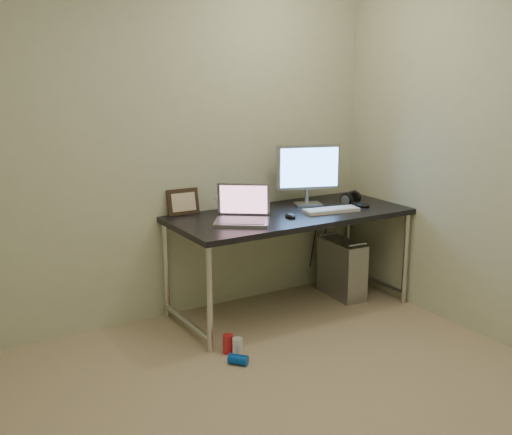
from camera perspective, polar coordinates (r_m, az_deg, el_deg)
The scene contains 17 objects.
floor at distance 3.44m, azimuth 3.65°, elevation -18.22°, with size 3.50×3.50×0.00m, color tan.
wall_back at distance 4.51m, azimuth -8.96°, elevation 6.27°, with size 3.50×0.02×2.50m, color beige.
desk at distance 4.68m, azimuth 3.02°, elevation -0.43°, with size 1.76×0.77×0.75m.
tower_computer at distance 5.13m, azimuth 7.63°, elevation -4.52°, with size 0.21×0.44×0.48m.
cable_a at distance 5.29m, azimuth 5.21°, elevation -1.95°, with size 0.01×0.01×0.70m, color black.
cable_b at distance 5.33m, azimuth 6.11°, elevation -2.07°, with size 0.01×0.01×0.72m, color black.
can_red at distance 4.18m, azimuth -2.51°, elevation -11.16°, with size 0.07×0.07×0.12m, color red.
can_white at distance 4.14m, azimuth -1.66°, elevation -11.44°, with size 0.07×0.07×0.12m, color white.
can_blue at distance 4.05m, azimuth -1.59°, elevation -12.50°, with size 0.07×0.07×0.12m, color blue.
laptop at distance 4.40m, azimuth -1.20°, elevation 0.40°, with size 0.47×0.45×0.25m.
monitor at distance 4.88m, azimuth 4.65°, elevation 4.23°, with size 0.48×0.20×0.46m.
keyboard at distance 4.72m, azimuth 6.70°, elevation 0.65°, with size 0.41×0.13×0.02m, color silver.
mouse_right at distance 4.92m, azimuth 9.48°, elevation 1.18°, with size 0.08×0.12×0.04m, color black.
mouse_left at distance 4.52m, azimuth 3.07°, elevation 0.21°, with size 0.07×0.11×0.04m, color black.
headphones at distance 5.07m, azimuth 8.42°, elevation 1.70°, with size 0.18×0.10×0.10m.
picture_frame at distance 4.61m, azimuth -6.51°, elevation 1.40°, with size 0.23×0.03×0.19m, color black.
webcam at distance 4.64m, azimuth -3.36°, elevation 1.55°, with size 0.05×0.04×0.13m.
Camera 1 is at (-1.69, -2.39, 1.82)m, focal length 45.00 mm.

